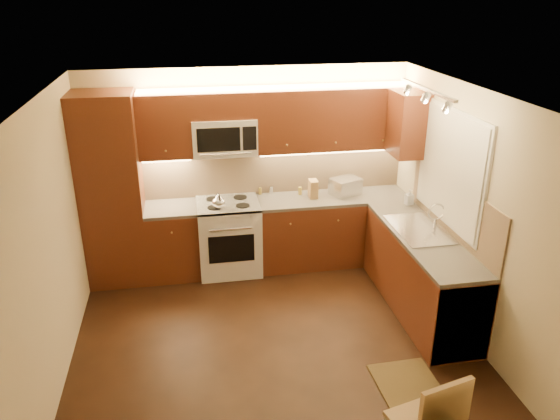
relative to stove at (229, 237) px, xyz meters
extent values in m
cube|color=black|center=(0.30, -1.68, -0.46)|extent=(4.00, 4.00, 0.01)
cube|color=beige|center=(0.30, -1.68, 2.04)|extent=(4.00, 4.00, 0.01)
cube|color=#C1B28D|center=(0.30, 0.32, 0.79)|extent=(4.00, 0.01, 2.50)
cube|color=#C1B28D|center=(0.30, -3.67, 0.79)|extent=(4.00, 0.01, 2.50)
cube|color=#C1B28D|center=(-1.70, -1.68, 0.79)|extent=(0.01, 4.00, 2.50)
cube|color=#C1B28D|center=(2.30, -1.68, 0.79)|extent=(0.01, 4.00, 2.50)
cube|color=#4C2510|center=(-1.35, 0.02, 0.69)|extent=(0.70, 0.60, 2.30)
cube|color=#4C2510|center=(-0.69, 0.02, -0.03)|extent=(0.62, 0.60, 0.86)
cube|color=#34312F|center=(-0.69, 0.02, 0.42)|extent=(0.62, 0.60, 0.04)
cube|color=#4C2510|center=(1.34, 0.02, -0.03)|extent=(1.92, 0.60, 0.86)
cube|color=#34312F|center=(1.34, 0.02, 0.42)|extent=(1.92, 0.60, 0.04)
cube|color=#4C2510|center=(2.00, -1.28, -0.03)|extent=(0.60, 2.00, 0.86)
cube|color=#34312F|center=(2.00, -1.28, 0.42)|extent=(0.60, 2.00, 0.04)
cube|color=silver|center=(2.00, -1.98, -0.03)|extent=(0.58, 0.60, 0.84)
cube|color=tan|center=(0.65, 0.31, 0.74)|extent=(3.30, 0.02, 0.60)
cube|color=tan|center=(2.29, -1.28, 0.74)|extent=(0.02, 2.00, 0.60)
cube|color=#4C2510|center=(-0.69, 0.15, 1.42)|extent=(0.62, 0.35, 0.75)
cube|color=#4C2510|center=(1.34, 0.15, 1.42)|extent=(1.92, 0.35, 0.75)
cube|color=#4C2510|center=(0.00, 0.15, 1.63)|extent=(0.76, 0.35, 0.31)
cube|color=#4C2510|center=(2.12, -0.28, 1.42)|extent=(0.35, 0.50, 0.75)
cube|color=silver|center=(2.29, -1.12, 1.14)|extent=(0.03, 1.44, 1.24)
cube|color=silver|center=(2.27, -1.12, 1.14)|extent=(0.02, 1.36, 1.16)
cube|color=silver|center=(1.85, -1.27, 2.00)|extent=(0.04, 1.20, 0.03)
cube|color=silver|center=(1.51, 0.07, 0.55)|extent=(0.43, 0.38, 0.21)
cube|color=#9A7A45|center=(1.08, 0.05, 0.55)|extent=(0.11, 0.17, 0.23)
cylinder|color=silver|center=(0.58, 0.26, 0.48)|extent=(0.06, 0.06, 0.09)
cylinder|color=olive|center=(0.44, 0.26, 0.48)|extent=(0.05, 0.05, 0.09)
cylinder|color=silver|center=(0.58, 0.26, 0.49)|extent=(0.06, 0.06, 0.10)
cylinder|color=#AA9133|center=(0.94, 0.17, 0.49)|extent=(0.06, 0.06, 0.10)
imported|color=#BBBBBF|center=(2.18, -0.39, 0.54)|extent=(0.10, 0.10, 0.19)
cube|color=black|center=(1.40, -2.58, -0.45)|extent=(0.58, 0.86, 0.01)
camera|label=1|loc=(-0.45, -6.18, 2.93)|focal=34.83mm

